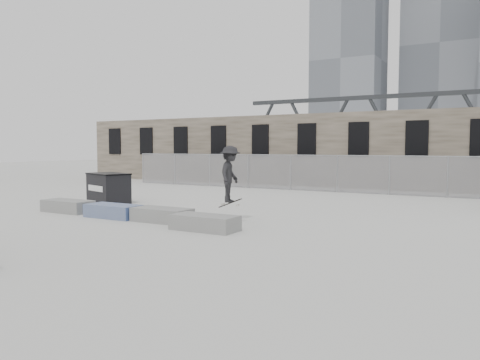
# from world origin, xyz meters

# --- Properties ---
(ground) EXTENTS (120.00, 120.00, 0.00)m
(ground) POSITION_xyz_m (0.00, 0.00, 0.00)
(ground) COLOR beige
(ground) RESTS_ON ground
(stone_wall) EXTENTS (36.00, 2.58, 4.50)m
(stone_wall) POSITION_xyz_m (0.00, 16.24, 2.26)
(stone_wall) COLOR brown
(stone_wall) RESTS_ON ground
(chainlink_fence) EXTENTS (22.06, 0.06, 2.02)m
(chainlink_fence) POSITION_xyz_m (-0.00, 12.50, 1.04)
(chainlink_fence) COLOR gray
(chainlink_fence) RESTS_ON ground
(planter_far_left) EXTENTS (2.00, 0.90, 0.45)m
(planter_far_left) POSITION_xyz_m (-3.58, -0.10, 0.25)
(planter_far_left) COLOR gray
(planter_far_left) RESTS_ON ground
(planter_center_left) EXTENTS (2.00, 0.90, 0.45)m
(planter_center_left) POSITION_xyz_m (-1.10, -0.25, 0.25)
(planter_center_left) COLOR #304C91
(planter_center_left) RESTS_ON ground
(planter_center_right) EXTENTS (2.00, 0.90, 0.45)m
(planter_center_right) POSITION_xyz_m (0.97, -0.15, 0.25)
(planter_center_right) COLOR gray
(planter_center_right) RESTS_ON ground
(planter_offset) EXTENTS (2.00, 0.90, 0.45)m
(planter_offset) POSITION_xyz_m (3.06, -0.76, 0.25)
(planter_offset) COLOR gray
(planter_offset) RESTS_ON ground
(dumpster) EXTENTS (2.28, 1.78, 1.31)m
(dumpster) POSITION_xyz_m (-4.36, 2.75, 0.66)
(dumpster) COLOR black
(dumpster) RESTS_ON ground
(skyline_towers) EXTENTS (58.00, 28.00, 48.00)m
(skyline_towers) POSITION_xyz_m (-1.01, 93.81, 20.79)
(skyline_towers) COLOR slate
(skyline_towers) RESTS_ON ground
(skateboarder) EXTENTS (0.95, 1.32, 2.03)m
(skateboarder) POSITION_xyz_m (2.88, 0.99, 1.56)
(skateboarder) COLOR black
(skateboarder) RESTS_ON ground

